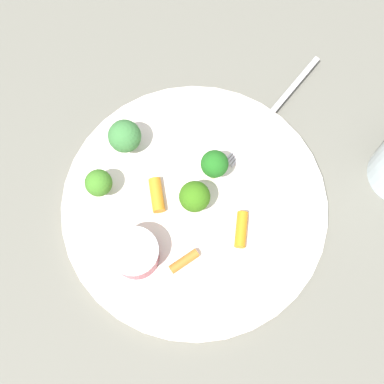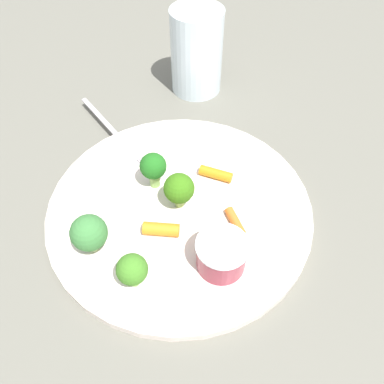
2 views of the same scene
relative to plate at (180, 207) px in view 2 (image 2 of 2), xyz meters
The scene contains 12 objects.
ground_plane 0.01m from the plate, ahead, with size 2.40×2.40×0.00m, color #636257.
plate is the anchor object (origin of this frame).
sauce_cup 0.09m from the plate, 81.21° to the right, with size 0.05×0.05×0.04m.
broccoli_floret_0 0.12m from the plate, 133.71° to the right, with size 0.03×0.03×0.04m.
broccoli_floret_1 0.03m from the plate, 151.86° to the left, with size 0.04×0.04×0.05m.
broccoli_floret_2 0.06m from the plate, 114.02° to the left, with size 0.03×0.03×0.05m.
broccoli_floret_3 0.12m from the plate, 167.10° to the right, with size 0.04×0.04×0.05m.
carrot_stick_0 0.07m from the plate, 44.85° to the right, with size 0.01×0.01×0.04m, color orange.
carrot_stick_1 0.05m from the plate, 136.44° to the right, with size 0.01×0.01×0.04m, color orange.
carrot_stick_2 0.06m from the plate, 23.84° to the left, with size 0.01×0.01×0.04m, color orange.
fork 0.16m from the plate, 106.01° to the left, with size 0.06×0.18×0.00m.
drinking_glass 0.26m from the plate, 64.45° to the left, with size 0.08×0.08×0.13m, color silver.
Camera 2 is at (-0.08, -0.27, 0.37)m, focal length 35.54 mm.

